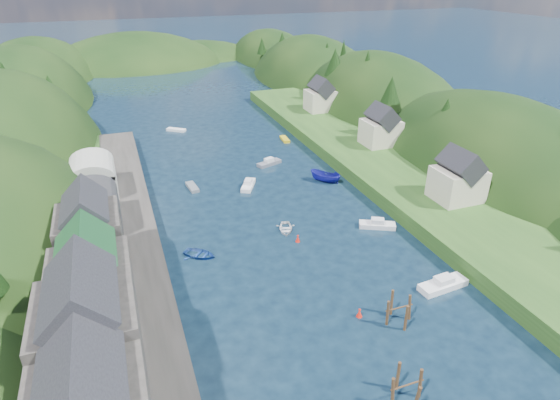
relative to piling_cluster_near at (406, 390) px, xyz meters
name	(u,v)px	position (x,y,z in m)	size (l,w,h in m)	color
ground	(241,170)	(0.53, 56.35, -1.40)	(600.00, 600.00, 0.00)	black
hillside_left	(9,190)	(-44.47, 81.35, -9.43)	(44.00, 245.56, 52.00)	black
hillside_right	(376,139)	(45.53, 81.35, -8.81)	(36.00, 245.56, 48.00)	black
far_hills	(165,86)	(1.75, 180.36, -12.20)	(103.00, 68.00, 44.00)	black
hill_trees	(218,94)	(0.53, 72.36, 9.65)	(91.71, 152.36, 12.00)	black
quay_left	(117,280)	(-23.47, 26.35, -0.40)	(12.00, 110.00, 2.00)	#2D2B28
terrace_left_grass	(54,291)	(-30.47, 26.35, -0.15)	(12.00, 110.00, 2.50)	#234719
quayside_buildings	(91,315)	(-25.47, 12.74, 5.69)	(8.00, 35.84, 12.90)	#2D2B28
boat_sheds	(92,188)	(-25.47, 45.35, 3.88)	(7.00, 21.00, 7.50)	#2D2D30
terrace_right	(382,166)	(25.53, 46.35, -0.20)	(16.00, 120.00, 2.40)	#234719
right_bank_cottages	(376,128)	(28.53, 54.69, 4.45)	(9.00, 59.24, 8.41)	beige
piling_cluster_near	(406,390)	(0.00, 0.00, 0.00)	(3.40, 3.15, 3.93)	#382314
piling_cluster_far	(399,312)	(5.18, 9.28, -0.05)	(3.36, 3.12, 3.84)	#382314
channel_buoy_near	(359,313)	(1.63, 11.47, -0.92)	(0.70, 0.70, 1.10)	red
channel_buoy_far	(298,239)	(1.11, 28.56, -0.92)	(0.70, 0.70, 1.10)	red
moored_boats	(312,227)	(4.31, 30.89, -0.83)	(32.70, 96.54, 2.21)	navy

